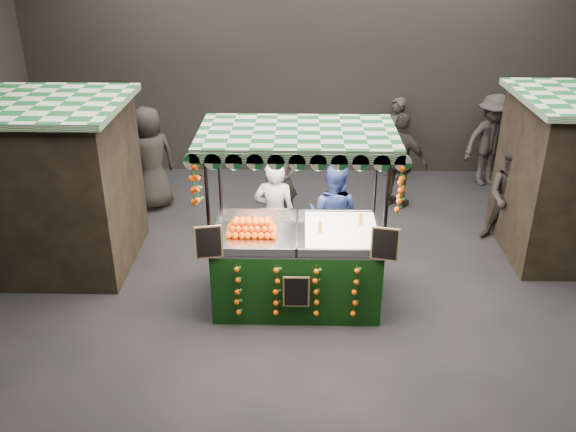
{
  "coord_description": "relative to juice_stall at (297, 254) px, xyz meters",
  "views": [
    {
      "loc": [
        -0.35,
        -7.47,
        4.92
      ],
      "look_at": [
        -0.53,
        0.38,
        1.12
      ],
      "focal_mm": 38.15,
      "sensor_mm": 36.0,
      "label": 1
    }
  ],
  "objects": [
    {
      "name": "shopper_2",
      "position": [
        1.88,
        3.31,
        0.12
      ],
      "size": [
        1.13,
        0.95,
        1.81
      ],
      "rotation": [
        0.0,
        0.0,
        2.57
      ],
      "color": "black",
      "rests_on": "ground"
    },
    {
      "name": "shopper_6",
      "position": [
        1.97,
        4.73,
        0.07
      ],
      "size": [
        0.61,
        0.73,
        1.72
      ],
      "rotation": [
        0.0,
        0.0,
        -1.2
      ],
      "color": "#2E2925",
      "rests_on": "ground"
    },
    {
      "name": "juice_stall",
      "position": [
        0.0,
        0.0,
        0.0
      ],
      "size": [
        2.62,
        1.54,
        2.54
      ],
      "color": "black",
      "rests_on": "ground"
    },
    {
      "name": "vendor_blue",
      "position": [
        0.54,
        1.11,
        0.05
      ],
      "size": [
        0.99,
        0.89,
        1.68
      ],
      "rotation": [
        0.0,
        0.0,
        2.76
      ],
      "color": "navy",
      "rests_on": "ground"
    },
    {
      "name": "shopper_3",
      "position": [
        3.86,
        4.46,
        0.15
      ],
      "size": [
        1.38,
        1.08,
        1.87
      ],
      "rotation": [
        0.0,
        0.0,
        0.36
      ],
      "color": "#2E2825",
      "rests_on": "ground"
    },
    {
      "name": "ground",
      "position": [
        0.38,
        0.13,
        -0.79
      ],
      "size": [
        12.0,
        12.0,
        0.0
      ],
      "primitive_type": "plane",
      "color": "black",
      "rests_on": "ground"
    },
    {
      "name": "market_hall",
      "position": [
        0.38,
        0.13,
        2.59
      ],
      "size": [
        12.1,
        10.1,
        5.05
      ],
      "color": "black",
      "rests_on": "ground"
    },
    {
      "name": "vendor_grey",
      "position": [
        -0.36,
        1.04,
        0.09
      ],
      "size": [
        0.66,
        0.45,
        1.75
      ],
      "rotation": [
        0.0,
        0.0,
        3.09
      ],
      "color": "gray",
      "rests_on": "ground"
    },
    {
      "name": "shopper_1",
      "position": [
        3.5,
        1.93,
        0.03
      ],
      "size": [
        0.96,
        0.85,
        1.63
      ],
      "rotation": [
        0.0,
        0.0,
        -0.35
      ],
      "color": "#2A2322",
      "rests_on": "ground"
    },
    {
      "name": "neighbour_stall_left",
      "position": [
        -4.02,
        1.13,
        0.52
      ],
      "size": [
        3.0,
        2.2,
        2.6
      ],
      "color": "black",
      "rests_on": "ground"
    },
    {
      "name": "shopper_4",
      "position": [
        -2.74,
        3.19,
        0.18
      ],
      "size": [
        1.13,
        1.06,
        1.93
      ],
      "rotation": [
        0.0,
        0.0,
        3.77
      ],
      "color": "black",
      "rests_on": "ground"
    },
    {
      "name": "shopper_0",
      "position": [
        -0.3,
        2.54,
        0.04
      ],
      "size": [
        0.68,
        0.52,
        1.66
      ],
      "rotation": [
        0.0,
        0.0,
        0.23
      ],
      "color": "black",
      "rests_on": "ground"
    },
    {
      "name": "shopper_5",
      "position": [
        4.88,
        4.04,
        0.06
      ],
      "size": [
        0.66,
        1.61,
        1.69
      ],
      "rotation": [
        0.0,
        0.0,
        1.68
      ],
      "color": "black",
      "rests_on": "ground"
    }
  ]
}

